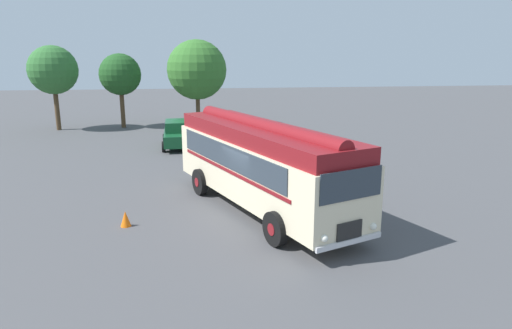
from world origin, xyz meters
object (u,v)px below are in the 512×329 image
(car_near_left, at_px, (178,134))
(car_mid_left, at_px, (223,133))
(traffic_cone, at_px, (125,219))
(vintage_bus, at_px, (261,161))

(car_near_left, distance_m, car_mid_left, 2.85)
(car_near_left, relative_size, car_mid_left, 1.01)
(car_near_left, xyz_separation_m, car_mid_left, (2.85, 0.04, 0.00))
(car_mid_left, xyz_separation_m, traffic_cone, (-4.21, -13.44, -0.57))
(vintage_bus, bearing_deg, car_near_left, 106.00)
(vintage_bus, distance_m, car_mid_left, 12.41)
(car_mid_left, bearing_deg, traffic_cone, -107.41)
(vintage_bus, xyz_separation_m, car_mid_left, (-0.68, 12.34, -1.05))
(car_mid_left, distance_m, traffic_cone, 14.10)
(car_mid_left, relative_size, traffic_cone, 7.71)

